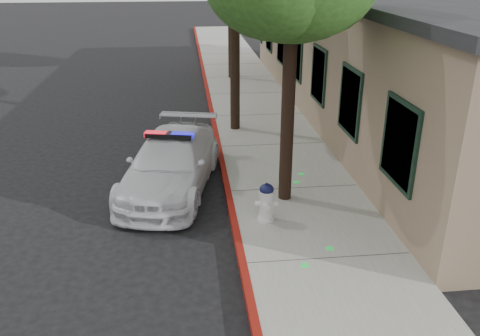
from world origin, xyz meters
name	(u,v)px	position (x,y,z in m)	size (l,w,h in m)	color
ground	(240,270)	(0.00, 0.00, 0.00)	(120.00, 120.00, 0.00)	black
sidewalk	(292,191)	(1.60, 3.00, 0.07)	(3.20, 60.00, 0.15)	gray
red_curb	(228,194)	(0.06, 3.00, 0.08)	(0.14, 60.00, 0.16)	maroon
clapboard_building	(404,55)	(6.69, 9.00, 2.13)	(7.30, 20.89, 4.24)	#836B56
police_car	(171,163)	(-1.26, 3.62, 0.66)	(2.81, 4.84, 1.44)	silver
fire_hydrant	(266,202)	(0.72, 1.54, 0.57)	(0.48, 0.42, 0.84)	silver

